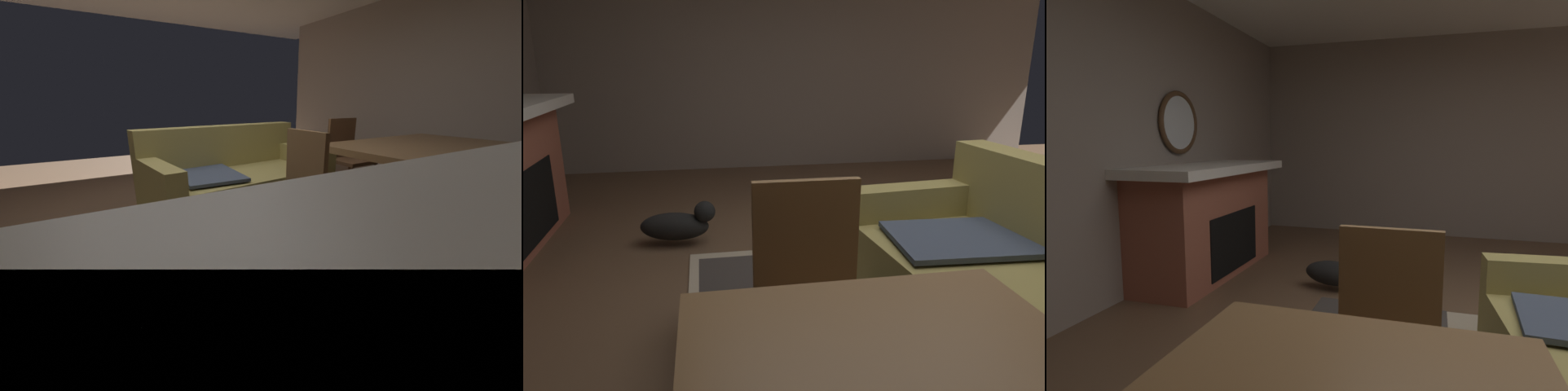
{
  "view_description": "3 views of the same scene",
  "coord_description": "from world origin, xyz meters",
  "views": [
    {
      "loc": [
        -0.88,
        -2.47,
        1.14
      ],
      "look_at": [
        0.06,
        -0.94,
        0.56
      ],
      "focal_mm": 20.21,
      "sensor_mm": 36.0,
      "label": 1
    },
    {
      "loc": [
        2.3,
        -1.19,
        1.4
      ],
      "look_at": [
        0.84,
        -0.94,
        0.96
      ],
      "focal_mm": 32.08,
      "sensor_mm": 36.0,
      "label": 2
    },
    {
      "loc": [
        2.32,
        -0.62,
        1.29
      ],
      "look_at": [
        0.2,
        -1.27,
        1.01
      ],
      "focal_mm": 28.82,
      "sensor_mm": 36.0,
      "label": 3
    }
  ],
  "objects": [
    {
      "name": "dining_chair_west",
      "position": [
        0.66,
        -0.79,
        0.52
      ],
      "size": [
        0.45,
        0.45,
        0.93
      ],
      "color": "brown",
      "rests_on": "ground"
    },
    {
      "name": "round_wall_mirror",
      "position": [
        -1.24,
        -3.01,
        1.48
      ],
      "size": [
        0.61,
        0.05,
        0.61
      ],
      "color": "#4C331E"
    },
    {
      "name": "wall_left",
      "position": [
        -3.72,
        0.0,
        1.35
      ],
      "size": [
        0.12,
        6.6,
        2.69
      ],
      "primitive_type": "cube",
      "color": "gray",
      "rests_on": "ground"
    },
    {
      "name": "tv_remote",
      "position": [
        0.47,
        -0.91,
        0.38
      ],
      "size": [
        0.08,
        0.17,
        0.02
      ],
      "primitive_type": "cube",
      "rotation": [
        0.0,
        0.0,
        0.19
      ],
      "color": "black",
      "rests_on": "ottoman_coffee_table"
    },
    {
      "name": "ottoman_coffee_table",
      "position": [
        0.4,
        -0.89,
        0.19
      ],
      "size": [
        0.81,
        0.71,
        0.37
      ],
      "primitive_type": "cube",
      "color": "#2D2826",
      "rests_on": "ground"
    },
    {
      "name": "fireplace",
      "position": [
        -1.24,
        -2.72,
        0.55
      ],
      "size": [
        1.91,
        0.76,
        1.08
      ],
      "color": "#9E5642",
      "rests_on": "ground"
    },
    {
      "name": "wall_back_fireplace_side",
      "position": [
        0.0,
        -3.1,
        1.35
      ],
      "size": [
        7.85,
        0.12,
        2.69
      ],
      "primitive_type": "cube",
      "color": "gray",
      "rests_on": "ground"
    },
    {
      "name": "small_dog",
      "position": [
        -1.12,
        -1.4,
        0.17
      ],
      "size": [
        0.28,
        0.58,
        0.3
      ],
      "color": "black",
      "rests_on": "ground"
    }
  ]
}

